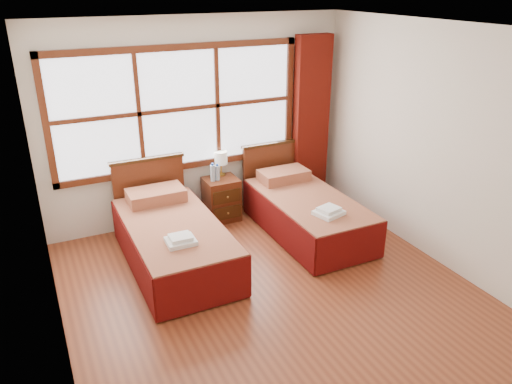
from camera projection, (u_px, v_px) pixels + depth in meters
name	position (u px, v px, depth m)	size (l,w,h in m)	color
floor	(280.00, 301.00, 5.00)	(4.50, 4.50, 0.00)	brown
ceiling	(286.00, 30.00, 3.97)	(4.50, 4.50, 0.00)	white
wall_back	(198.00, 122.00, 6.35)	(4.00, 4.00, 0.00)	silver
wall_left	(45.00, 225.00, 3.69)	(4.50, 4.50, 0.00)	silver
wall_right	(448.00, 151.00, 5.28)	(4.50, 4.50, 0.00)	silver
window	(179.00, 109.00, 6.14)	(3.16, 0.06, 1.56)	white
curtain	(311.00, 120.00, 6.92)	(0.50, 0.16, 2.30)	#5E1109
bed_left	(173.00, 239.00, 5.58)	(0.99, 2.01, 0.96)	#391F0B
bed_right	(306.00, 211.00, 6.28)	(0.95, 1.97, 0.92)	#391F0B
nightstand	(222.00, 199.00, 6.61)	(0.43, 0.43, 0.57)	#5A2613
towels_left	(181.00, 240.00, 5.04)	(0.30, 0.26, 0.09)	white
towels_right	(329.00, 212.00, 5.69)	(0.36, 0.33, 0.09)	white
lamp	(221.00, 158.00, 6.54)	(0.17, 0.17, 0.33)	gold
bottle_near	(213.00, 173.00, 6.40)	(0.06, 0.06, 0.24)	#A4BED3
bottle_far	(217.00, 173.00, 6.43)	(0.06, 0.06, 0.22)	#A4BED3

